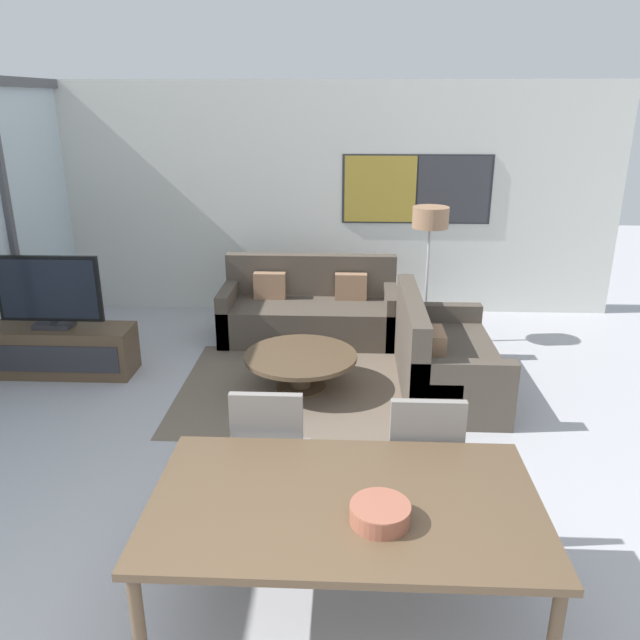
# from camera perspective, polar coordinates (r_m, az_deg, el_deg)

# --- Properties ---
(wall_back) EXTENTS (7.30, 0.09, 2.80)m
(wall_back) POSITION_cam_1_polar(r_m,az_deg,el_deg) (7.81, 0.29, 10.89)
(wall_back) COLOR silver
(wall_back) RESTS_ON ground_plane
(area_rug) EXTENTS (2.26, 2.02, 0.01)m
(area_rug) POSITION_cam_1_polar(r_m,az_deg,el_deg) (5.92, -1.76, -6.24)
(area_rug) COLOR #706051
(area_rug) RESTS_ON ground_plane
(tv_console) EXTENTS (1.50, 0.46, 0.48)m
(tv_console) POSITION_cam_1_polar(r_m,az_deg,el_deg) (6.68, -22.86, -2.56)
(tv_console) COLOR brown
(tv_console) RESTS_ON ground_plane
(television) EXTENTS (1.01, 0.20, 0.71)m
(television) POSITION_cam_1_polar(r_m,az_deg,el_deg) (6.50, -23.54, 2.29)
(television) COLOR #2D2D33
(television) RESTS_ON tv_console
(sofa_main) EXTENTS (1.96, 0.86, 0.90)m
(sofa_main) POSITION_cam_1_polar(r_m,az_deg,el_deg) (7.11, -0.94, 0.74)
(sofa_main) COLOR #51473D
(sofa_main) RESTS_ON ground_plane
(sofa_side) EXTENTS (0.86, 1.62, 0.90)m
(sofa_side) POSITION_cam_1_polar(r_m,az_deg,el_deg) (5.90, 10.81, -3.71)
(sofa_side) COLOR #51473D
(sofa_side) RESTS_ON ground_plane
(coffee_table) EXTENTS (1.05, 1.05, 0.35)m
(coffee_table) POSITION_cam_1_polar(r_m,az_deg,el_deg) (5.81, -1.78, -3.93)
(coffee_table) COLOR brown
(coffee_table) RESTS_ON ground_plane
(dining_table) EXTENTS (1.88, 1.10, 0.77)m
(dining_table) POSITION_cam_1_polar(r_m,az_deg,el_deg) (3.15, 2.29, -16.96)
(dining_table) COLOR brown
(dining_table) RESTS_ON ground_plane
(dining_chair_left) EXTENTS (0.46, 0.46, 0.99)m
(dining_chair_left) POSITION_cam_1_polar(r_m,az_deg,el_deg) (3.90, -4.59, -11.97)
(dining_chair_left) COLOR gray
(dining_chair_left) RESTS_ON ground_plane
(dining_chair_centre) EXTENTS (0.46, 0.46, 0.99)m
(dining_chair_centre) POSITION_cam_1_polar(r_m,az_deg,el_deg) (3.86, 9.37, -12.52)
(dining_chair_centre) COLOR gray
(dining_chair_centre) RESTS_ON ground_plane
(fruit_bowl) EXTENTS (0.28, 0.28, 0.09)m
(fruit_bowl) POSITION_cam_1_polar(r_m,az_deg,el_deg) (2.95, 5.52, -17.09)
(fruit_bowl) COLOR #995642
(fruit_bowl) RESTS_ON dining_table
(floor_lamp) EXTENTS (0.38, 0.38, 1.52)m
(floor_lamp) POSITION_cam_1_polar(r_m,az_deg,el_deg) (6.74, 10.02, 8.40)
(floor_lamp) COLOR #2D2D33
(floor_lamp) RESTS_ON ground_plane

